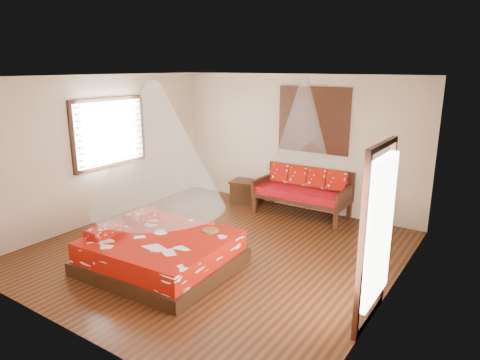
{
  "coord_description": "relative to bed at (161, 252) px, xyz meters",
  "views": [
    {
      "loc": [
        3.97,
        -5.24,
        2.96
      ],
      "look_at": [
        0.22,
        0.36,
        1.15
      ],
      "focal_mm": 32.0,
      "sensor_mm": 36.0,
      "label": 1
    }
  ],
  "objects": [
    {
      "name": "wine_tray",
      "position": [
        0.51,
        0.57,
        0.3
      ],
      "size": [
        0.25,
        0.25,
        0.2
      ],
      "rotation": [
        0.0,
        0.0,
        0.43
      ],
      "color": "brown",
      "rests_on": "bed"
    },
    {
      "name": "glazed_door",
      "position": [
        3.04,
        0.39,
        0.82
      ],
      "size": [
        0.08,
        1.02,
        2.16
      ],
      "color": "black",
      "rests_on": "floor"
    },
    {
      "name": "mosquito_net_daybed",
      "position": [
        0.73,
        3.24,
        1.75
      ],
      "size": [
        1.01,
        1.01,
        1.5
      ],
      "primitive_type": "cone",
      "color": "white",
      "rests_on": "ceiling"
    },
    {
      "name": "shutter_panel",
      "position": [
        0.73,
        3.7,
        1.65
      ],
      "size": [
        1.52,
        0.06,
        1.32
      ],
      "color": "black",
      "rests_on": "wall_back"
    },
    {
      "name": "room",
      "position": [
        0.32,
        0.99,
        1.15
      ],
      "size": [
        5.54,
        5.54,
        2.84
      ],
      "color": "black",
      "rests_on": "ground"
    },
    {
      "name": "daybed",
      "position": [
        0.73,
        3.37,
        0.27
      ],
      "size": [
        1.89,
        0.84,
        0.97
      ],
      "color": "black",
      "rests_on": "floor"
    },
    {
      "name": "storage_chest",
      "position": [
        -0.66,
        3.44,
        -0.01
      ],
      "size": [
        0.79,
        0.64,
        0.48
      ],
      "rotation": [
        0.0,
        0.0,
        0.2
      ],
      "color": "black",
      "rests_on": "floor"
    },
    {
      "name": "mosquito_net_main",
      "position": [
        0.02,
        0.0,
        1.6
      ],
      "size": [
        1.94,
        1.94,
        1.8
      ],
      "primitive_type": "cone",
      "color": "white",
      "rests_on": "ceiling"
    },
    {
      "name": "window_left",
      "position": [
        -2.39,
        1.19,
        1.45
      ],
      "size": [
        0.1,
        1.74,
        1.34
      ],
      "color": "black",
      "rests_on": "wall_left"
    },
    {
      "name": "bed",
      "position": [
        0.0,
        0.0,
        0.0
      ],
      "size": [
        2.14,
        1.96,
        0.64
      ],
      "rotation": [
        0.0,
        0.0,
        0.05
      ],
      "color": "black",
      "rests_on": "floor"
    }
  ]
}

